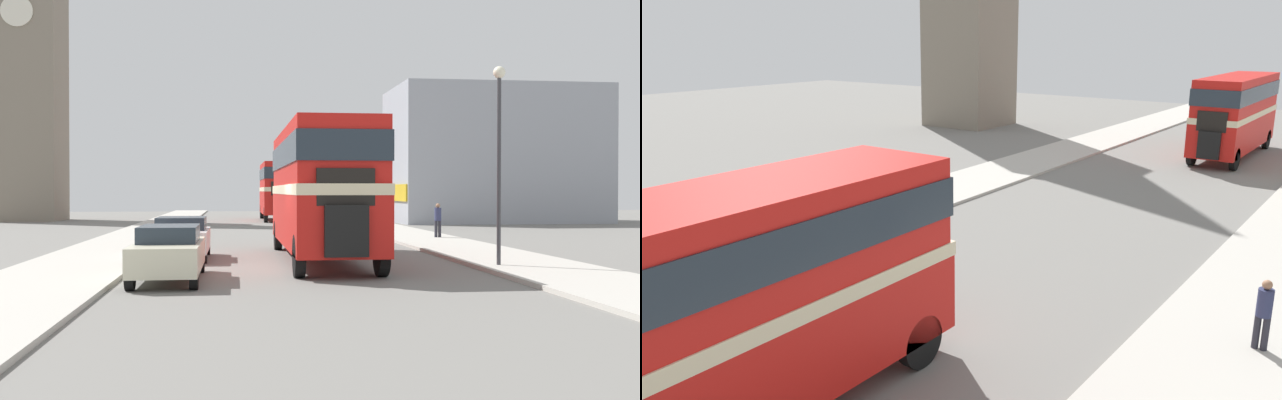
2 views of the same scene
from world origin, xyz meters
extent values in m
cube|color=red|center=(0.75, 2.80, 1.37)|extent=(2.51, 10.97, 1.65)
cube|color=beige|center=(0.75, 2.80, 2.35)|extent=(2.54, 11.02, 0.30)
cube|color=red|center=(0.75, 2.80, 3.40)|extent=(2.46, 10.75, 1.80)
cube|color=#232D38|center=(0.75, 2.80, 3.49)|extent=(2.54, 10.86, 0.81)
cylinder|color=black|center=(-0.37, 7.25, 0.57)|extent=(0.28, 1.14, 1.14)
cylinder|color=black|center=(1.86, 7.25, 0.57)|extent=(0.28, 1.14, 1.14)
cube|color=red|center=(1.28, 34.94, 1.40)|extent=(2.39, 9.40, 1.71)
cube|color=beige|center=(1.28, 34.94, 2.41)|extent=(2.41, 9.45, 0.31)
cube|color=red|center=(1.28, 34.94, 3.50)|extent=(2.34, 9.21, 1.87)
cube|color=#232D38|center=(1.28, 34.94, 3.60)|extent=(2.41, 9.31, 0.84)
cube|color=black|center=(1.28, 30.14, 1.31)|extent=(1.07, 0.20, 1.37)
cube|color=black|center=(1.28, 30.28, 2.48)|extent=(1.43, 0.12, 1.00)
cylinder|color=black|center=(0.23, 31.16, 0.57)|extent=(0.28, 1.14, 1.14)
cylinder|color=black|center=(2.33, 31.16, 0.57)|extent=(0.28, 1.14, 1.14)
cylinder|color=black|center=(0.23, 38.62, 0.57)|extent=(0.28, 1.14, 1.14)
cylinder|color=black|center=(2.33, 38.62, 0.57)|extent=(0.28, 1.14, 1.14)
cylinder|color=black|center=(-4.65, 5.29, 0.32)|extent=(0.20, 0.64, 0.64)
cylinder|color=black|center=(-3.04, 5.29, 0.32)|extent=(0.20, 0.64, 0.64)
cylinder|color=#282833|center=(7.37, 11.99, 0.51)|extent=(0.14, 0.14, 0.77)
cylinder|color=#282833|center=(7.54, 11.99, 0.51)|extent=(0.14, 0.14, 0.77)
cylinder|color=navy|center=(7.46, 11.99, 1.20)|extent=(0.32, 0.32, 0.61)
sphere|color=#9E7051|center=(7.46, 11.99, 1.61)|extent=(0.21, 0.21, 0.21)
camera|label=1|loc=(-2.09, -20.58, 2.31)|focal=40.00mm
camera|label=2|loc=(9.50, -1.64, 6.76)|focal=35.00mm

